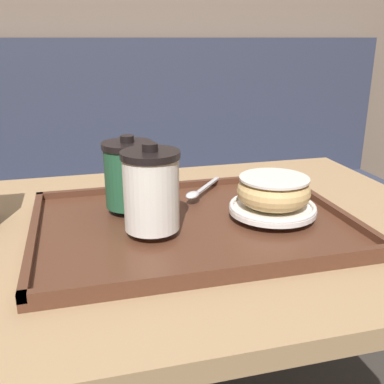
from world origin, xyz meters
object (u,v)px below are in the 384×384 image
(coffee_cup_front, at_px, (151,190))
(spoon, at_px, (197,192))
(coffee_cup_rear, at_px, (129,174))
(donut_chocolate_glazed, at_px, (274,190))

(coffee_cup_front, bearing_deg, spoon, 50.79)
(coffee_cup_rear, bearing_deg, donut_chocolate_glazed, -21.85)
(coffee_cup_front, bearing_deg, donut_chocolate_glazed, 4.19)
(coffee_cup_front, relative_size, donut_chocolate_glazed, 1.09)
(coffee_cup_rear, height_order, spoon, coffee_cup_rear)
(coffee_cup_rear, bearing_deg, coffee_cup_front, -78.91)
(donut_chocolate_glazed, bearing_deg, spoon, 130.95)
(spoon, bearing_deg, donut_chocolate_glazed, 79.87)
(spoon, bearing_deg, coffee_cup_front, -0.30)
(donut_chocolate_glazed, distance_m, spoon, 0.15)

